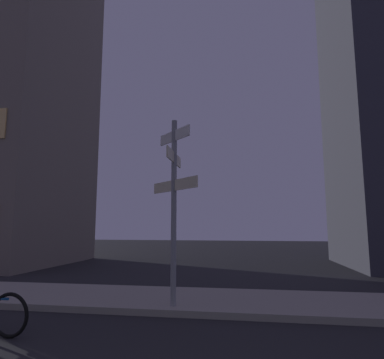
% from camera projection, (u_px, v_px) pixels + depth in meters
% --- Properties ---
extents(sidewalk_kerb, '(40.00, 2.51, 0.14)m').
position_uv_depth(sidewalk_kerb, '(231.00, 302.00, 7.64)').
color(sidewalk_kerb, gray).
rests_on(sidewalk_kerb, ground_plane).
extents(signpost, '(1.24, 1.36, 4.03)m').
position_uv_depth(signpost, '(174.00, 193.00, 7.30)').
color(signpost, gray).
rests_on(signpost, sidewalk_kerb).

